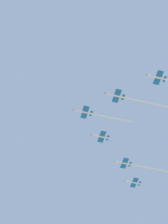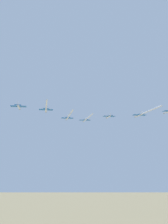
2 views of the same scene
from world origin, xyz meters
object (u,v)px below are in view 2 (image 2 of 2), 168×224
Objects in this scene: jet_lead at (86,119)px; jet_port_inner at (68,116)px; jet_starboard_inner at (109,116)px; jet_starboard_outer at (144,113)px; jet_center_rear at (19,107)px; jet_port_outer at (46,108)px.

jet_lead reaches higher than jet_port_inner.
jet_starboard_outer is (-33.85, 2.18, -2.05)m from jet_starboard_inner.
jet_starboard_inner is 75.70m from jet_center_rear.
jet_port_inner is 54.69m from jet_starboard_outer.
jet_starboard_inner is 1.00× the size of jet_center_rear.
jet_starboard_inner is at bearing 14.93° from jet_port_inner.
jet_center_rear is at bearing -160.73° from jet_port_outer.
jet_lead is at bearing 46.71° from jet_port_outer.
jet_starboard_inner reaches higher than jet_lead.
jet_starboard_outer is 84.69m from jet_center_rear.
jet_lead is 0.97× the size of jet_starboard_outer.
jet_port_outer reaches higher than jet_starboard_outer.
jet_lead reaches higher than jet_center_rear.
jet_starboard_inner is (-11.21, -33.17, 2.43)m from jet_port_inner.
jet_lead is 49.34m from jet_port_outer.
jet_starboard_inner is 33.99m from jet_starboard_outer.
jet_port_outer is 2.58× the size of jet_center_rear.
jet_starboard_inner is 0.39× the size of jet_port_outer.
jet_starboard_outer is (-45.06, -30.98, 0.38)m from jet_port_inner.
jet_port_outer is at bearing 178.82° from jet_starboard_outer.
jet_port_inner is at bearing -135.00° from jet_lead.
jet_port_inner is at bearing -165.07° from jet_starboard_inner.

